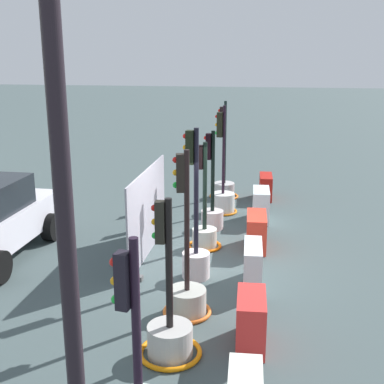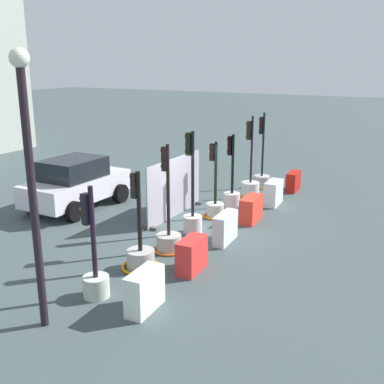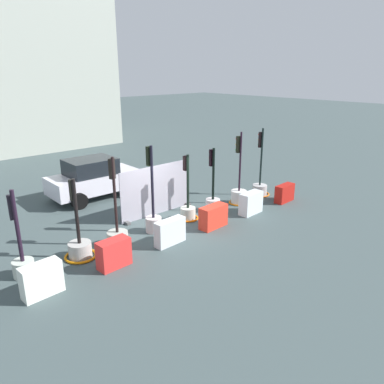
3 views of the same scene
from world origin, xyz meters
name	(u,v)px [view 3 (image 3 of 3)]	position (x,y,z in m)	size (l,w,h in m)	color
ground_plane	(170,224)	(0.00, 0.00, 0.00)	(120.00, 120.00, 0.00)	#3F4D4E
traffic_light_0	(22,257)	(-5.47, -0.10, 0.59)	(0.60, 0.60, 2.61)	beige
traffic_light_1	(80,246)	(-3.75, -0.15, 0.38)	(1.02, 1.02, 2.58)	#AEABA8
traffic_light_2	(117,233)	(-2.41, -0.19, 0.45)	(0.90, 0.90, 3.05)	#AAABA1
traffic_light_3	(153,214)	(-0.85, -0.11, 0.68)	(0.58, 0.58, 3.19)	silver
traffic_light_4	(188,208)	(0.88, -0.06, 0.44)	(0.84, 0.84, 2.61)	beige
traffic_light_5	(213,198)	(2.26, -0.08, 0.54)	(0.60, 0.60, 2.67)	beige
traffic_light_6	(239,193)	(3.76, -0.22, 0.47)	(0.86, 0.86, 3.17)	silver
traffic_light_7	(260,186)	(5.40, -0.09, 0.43)	(0.96, 0.96, 3.14)	#B1AFB0
construction_barrier_0	(42,280)	(-5.45, -1.43, 0.45)	(1.06, 0.47, 0.91)	white
construction_barrier_1	(114,253)	(-3.27, -1.40, 0.44)	(1.02, 0.51, 0.87)	red
construction_barrier_2	(170,232)	(-1.05, -1.33, 0.44)	(1.16, 0.42, 0.88)	silver
construction_barrier_3	(213,217)	(1.04, -1.32, 0.42)	(1.16, 0.52, 0.85)	red
construction_barrier_4	(251,203)	(3.19, -1.36, 0.45)	(1.09, 0.51, 0.90)	silver
construction_barrier_5	(285,193)	(5.45, -1.45, 0.39)	(1.06, 0.44, 0.78)	#B01A13
car_white_van	(93,178)	(-0.54, 4.84, 0.92)	(4.08, 2.29, 1.83)	silver
site_fence_panel	(157,191)	(0.35, 1.20, 0.96)	(3.45, 0.50, 2.03)	#9B98A5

